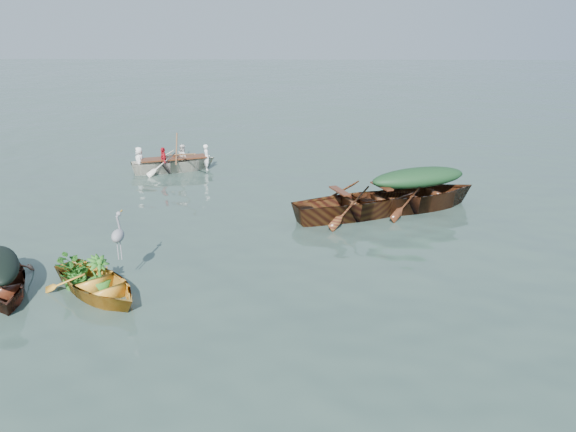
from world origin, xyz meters
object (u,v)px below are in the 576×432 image
(dark_covered_boat, at_px, (4,292))
(rowed_boat, at_px, (174,171))
(green_tarp_boat, at_px, (416,209))
(yellow_dinghy, at_px, (98,295))
(open_wooden_boat, at_px, (360,216))
(heron, at_px, (119,243))

(dark_covered_boat, distance_m, rowed_boat, 9.11)
(green_tarp_boat, distance_m, rowed_boat, 8.37)
(yellow_dinghy, bearing_deg, open_wooden_boat, -6.94)
(green_tarp_boat, height_order, rowed_boat, green_tarp_boat)
(yellow_dinghy, distance_m, heron, 1.02)
(rowed_boat, bearing_deg, yellow_dinghy, 162.75)
(yellow_dinghy, relative_size, open_wooden_boat, 0.60)
(dark_covered_boat, distance_m, green_tarp_boat, 10.07)
(yellow_dinghy, distance_m, dark_covered_boat, 1.80)
(green_tarp_boat, height_order, open_wooden_boat, same)
(rowed_boat, relative_size, heron, 4.27)
(heron, bearing_deg, yellow_dinghy, -174.81)
(dark_covered_boat, bearing_deg, open_wooden_boat, 2.17)
(yellow_dinghy, xyz_separation_m, rowed_boat, (-0.59, 9.09, 0.00))
(yellow_dinghy, distance_m, green_tarp_boat, 8.61)
(yellow_dinghy, xyz_separation_m, dark_covered_boat, (-1.80, 0.06, 0.00))
(open_wooden_boat, distance_m, rowed_boat, 7.40)
(dark_covered_boat, bearing_deg, heron, -20.21)
(dark_covered_boat, bearing_deg, green_tarp_boat, 0.53)
(yellow_dinghy, relative_size, green_tarp_boat, 0.60)
(rowed_boat, bearing_deg, dark_covered_boat, 151.41)
(dark_covered_boat, bearing_deg, yellow_dinghy, -32.27)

